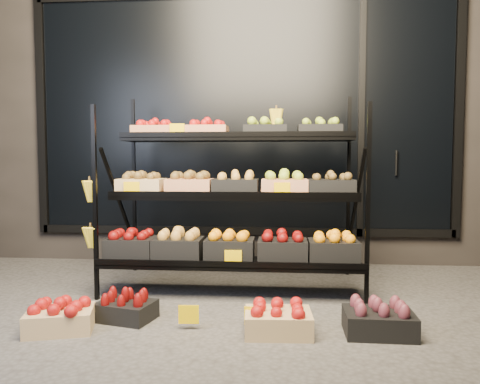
# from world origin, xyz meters

# --- Properties ---
(ground) EXTENTS (24.00, 24.00, 0.00)m
(ground) POSITION_xyz_m (0.00, 0.00, 0.00)
(ground) COLOR #514F4C
(ground) RESTS_ON ground
(building) EXTENTS (6.00, 2.08, 3.50)m
(building) POSITION_xyz_m (0.00, 2.59, 1.75)
(building) COLOR #2D2826
(building) RESTS_ON ground
(display_rack) EXTENTS (2.18, 1.02, 1.66)m
(display_rack) POSITION_xyz_m (-0.01, 0.60, 0.79)
(display_rack) COLOR black
(display_rack) RESTS_ON ground
(tag_floor_a) EXTENTS (0.13, 0.01, 0.12)m
(tag_floor_a) POSITION_xyz_m (-0.19, -0.40, 0.06)
(tag_floor_a) COLOR #E8B800
(tag_floor_a) RESTS_ON ground
(tag_floor_b) EXTENTS (0.13, 0.01, 0.12)m
(tag_floor_b) POSITION_xyz_m (0.23, -0.40, 0.06)
(tag_floor_b) COLOR #E8B800
(tag_floor_b) RESTS_ON ground
(floor_crate_left) EXTENTS (0.46, 0.39, 0.20)m
(floor_crate_left) POSITION_xyz_m (-1.00, -0.49, 0.09)
(floor_crate_left) COLOR tan
(floor_crate_left) RESTS_ON ground
(floor_crate_midleft) EXTENTS (0.42, 0.35, 0.19)m
(floor_crate_midleft) POSITION_xyz_m (-0.65, -0.25, 0.09)
(floor_crate_midleft) COLOR black
(floor_crate_midleft) RESTS_ON ground
(floor_crate_midright) EXTENTS (0.43, 0.32, 0.21)m
(floor_crate_midright) POSITION_xyz_m (0.38, -0.42, 0.10)
(floor_crate_midright) COLOR tan
(floor_crate_midright) RESTS_ON ground
(floor_crate_right) EXTENTS (0.43, 0.32, 0.21)m
(floor_crate_right) POSITION_xyz_m (1.00, -0.38, 0.10)
(floor_crate_right) COLOR black
(floor_crate_right) RESTS_ON ground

